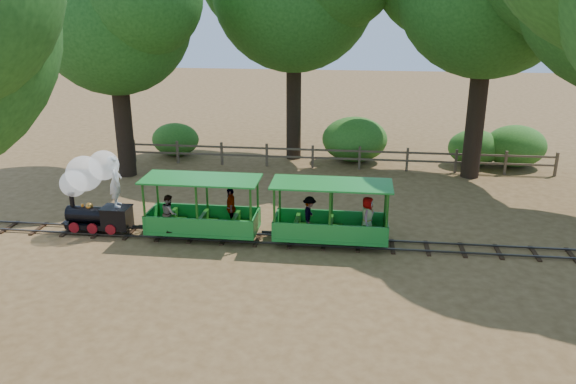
# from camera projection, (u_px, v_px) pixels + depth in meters

# --- Properties ---
(ground) EXTENTS (90.00, 90.00, 0.00)m
(ground) POSITION_uv_depth(u_px,v_px,m) (324.00, 244.00, 16.63)
(ground) COLOR olive
(ground) RESTS_ON ground
(track) EXTENTS (22.00, 1.00, 0.10)m
(track) POSITION_uv_depth(u_px,v_px,m) (324.00, 242.00, 16.61)
(track) COLOR #3F3D3A
(track) RESTS_ON ground
(locomotive) EXTENTS (2.30, 1.08, 2.64)m
(locomotive) POSITION_uv_depth(u_px,v_px,m) (92.00, 186.00, 17.05)
(locomotive) COLOR black
(locomotive) RESTS_ON ground
(carriage_front) EXTENTS (3.46, 1.43, 1.80)m
(carriage_front) POSITION_uv_depth(u_px,v_px,m) (203.00, 215.00, 16.77)
(carriage_front) COLOR #1D872D
(carriage_front) RESTS_ON track
(carriage_rear) EXTENTS (3.46, 1.41, 1.80)m
(carriage_rear) POSITION_uv_depth(u_px,v_px,m) (333.00, 220.00, 16.36)
(carriage_rear) COLOR #1D872D
(carriage_rear) RESTS_ON track
(oak_nw) EXTENTS (7.43, 6.54, 9.26)m
(oak_nw) POSITION_uv_depth(u_px,v_px,m) (113.00, 8.00, 21.22)
(oak_nw) COLOR #2D2116
(oak_nw) RESTS_ON ground
(fence) EXTENTS (18.10, 0.10, 1.00)m
(fence) POSITION_uv_depth(u_px,v_px,m) (336.00, 156.00, 23.96)
(fence) COLOR brown
(fence) RESTS_ON ground
(shrub_west) EXTENTS (2.19, 1.68, 1.52)m
(shrub_west) POSITION_uv_depth(u_px,v_px,m) (175.00, 139.00, 26.00)
(shrub_west) COLOR #2D6B1E
(shrub_west) RESTS_ON ground
(shrub_mid_w) EXTENTS (2.90, 2.23, 2.00)m
(shrub_mid_w) POSITION_uv_depth(u_px,v_px,m) (355.00, 139.00, 24.96)
(shrub_mid_w) COLOR #2D6B1E
(shrub_mid_w) RESTS_ON ground
(shrub_mid_e) EXTENTS (2.27, 1.74, 1.57)m
(shrub_mid_e) POSITION_uv_depth(u_px,v_px,m) (474.00, 148.00, 24.42)
(shrub_mid_e) COLOR #2D6B1E
(shrub_mid_e) RESTS_ON ground
(shrub_east) EXTENTS (2.62, 2.01, 1.81)m
(shrub_east) POSITION_uv_depth(u_px,v_px,m) (515.00, 146.00, 24.19)
(shrub_east) COLOR #2D6B1E
(shrub_east) RESTS_ON ground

